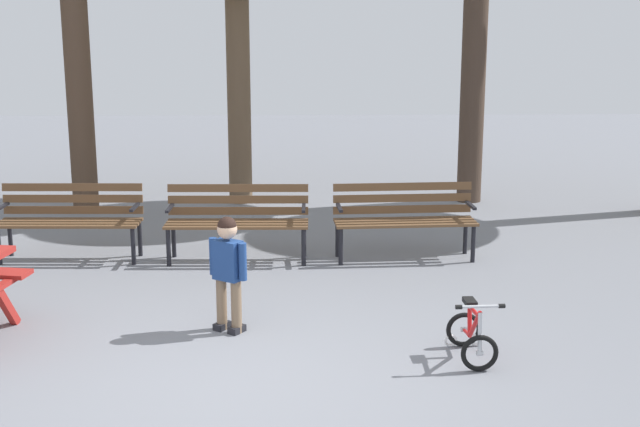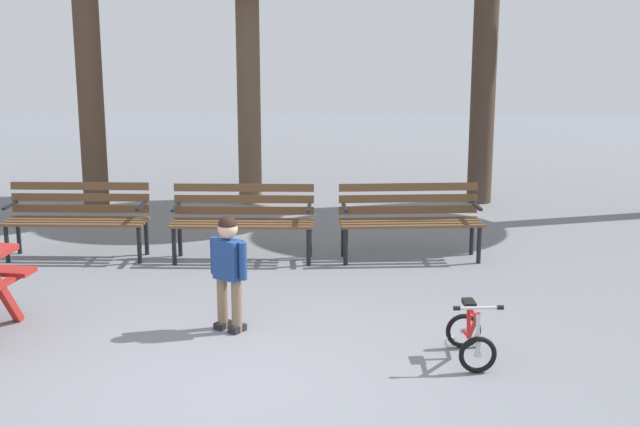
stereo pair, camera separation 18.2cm
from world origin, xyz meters
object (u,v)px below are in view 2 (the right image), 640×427
child_standing (226,264)px  park_bench_right (407,215)px  kids_bicycle (468,336)px  park_bench_far_left (75,214)px  park_bench_left (240,216)px

child_standing → park_bench_right: bearing=51.9°
park_bench_right → child_standing: child_standing is taller
kids_bicycle → park_bench_far_left: bearing=142.5°
park_bench_right → kids_bicycle: bearing=-86.3°
park_bench_far_left → park_bench_right: 3.79m
park_bench_far_left → park_bench_left: bearing=-2.9°
park_bench_right → kids_bicycle: (0.19, -3.00, -0.31)m
park_bench_left → kids_bicycle: park_bench_left is taller
child_standing → kids_bicycle: (2.01, -0.68, -0.41)m
park_bench_right → kids_bicycle: park_bench_right is taller
park_bench_far_left → park_bench_left: size_ratio=1.00×
park_bench_far_left → kids_bicycle: park_bench_far_left is taller
park_bench_left → child_standing: size_ratio=1.55×
park_bench_far_left → park_bench_right: size_ratio=0.99×
park_bench_left → child_standing: child_standing is taller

